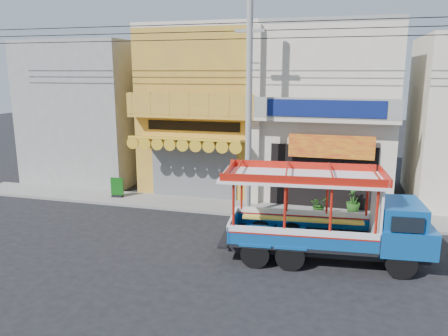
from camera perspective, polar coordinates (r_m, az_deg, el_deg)
name	(u,v)px	position (r m, az deg, el deg)	size (l,w,h in m)	color
ground	(255,247)	(15.66, 4.13, -10.23)	(90.00, 90.00, 0.00)	black
sidewalk	(273,211)	(19.34, 6.44, -5.59)	(30.00, 2.00, 0.12)	slate
shophouse_left	(211,109)	(23.22, -1.65, 7.74)	(6.00, 7.50, 8.24)	gold
shophouse_right	(328,111)	(22.25, 13.44, 7.19)	(6.00, 6.75, 8.24)	beige
party_pilaster	(256,118)	(19.50, 4.20, 6.47)	(0.35, 0.30, 8.00)	beige
filler_building_left	(94,111)	(26.18, -16.57, 7.10)	(6.00, 6.00, 7.60)	gray
utility_pole	(253,97)	(17.87, 3.75, 9.25)	(28.00, 0.26, 9.00)	gray
songthaew_truck	(341,219)	(14.43, 14.99, -6.42)	(6.71, 2.71, 3.05)	black
green_sign	(117,189)	(21.62, -13.78, -2.66)	(0.62, 0.33, 0.94)	black
potted_plant_a	(319,205)	(18.85, 12.29, -4.75)	(0.76, 0.66, 0.84)	#1F4C15
potted_plant_c	(353,200)	(19.44, 16.54, -4.08)	(0.61, 0.61, 1.09)	#1F4C15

